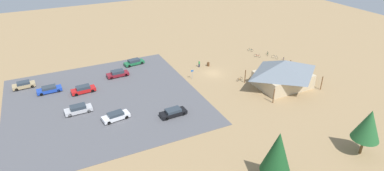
# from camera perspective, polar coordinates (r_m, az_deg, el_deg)

# --- Properties ---
(ground) EXTENTS (160.00, 160.00, 0.00)m
(ground) POSITION_cam_1_polar(r_m,az_deg,el_deg) (70.97, 3.84, 2.22)
(ground) COLOR #9E7F56
(ground) RESTS_ON ground
(parking_lot_asphalt) EXTENTS (35.13, 35.13, 0.05)m
(parking_lot_asphalt) POSITION_cam_1_polar(r_m,az_deg,el_deg) (62.40, -15.54, -2.58)
(parking_lot_asphalt) COLOR #56565B
(parking_lot_asphalt) RESTS_ON ground
(bike_pavilion) EXTENTS (12.37, 9.60, 5.76)m
(bike_pavilion) POSITION_cam_1_polar(r_m,az_deg,el_deg) (66.56, 16.26, 2.34)
(bike_pavilion) COLOR #C6B28E
(bike_pavilion) RESTS_ON ground
(trash_bin) EXTENTS (0.60, 0.60, 0.90)m
(trash_bin) POSITION_cam_1_polar(r_m,az_deg,el_deg) (74.41, 2.95, 3.87)
(trash_bin) COLOR brown
(trash_bin) RESTS_ON ground
(lot_sign) EXTENTS (0.56, 0.08, 2.20)m
(lot_sign) POSITION_cam_1_polar(r_m,az_deg,el_deg) (67.69, 0.05, 2.29)
(lot_sign) COLOR #99999E
(lot_sign) RESTS_ON ground
(pine_far_west) EXTENTS (3.88, 3.88, 7.81)m
(pine_far_west) POSITION_cam_1_polar(r_m,az_deg,el_deg) (41.30, 15.20, -11.57)
(pine_far_west) COLOR brown
(pine_far_west) RESTS_ON ground
(pine_midwest) EXTENTS (3.86, 3.86, 7.39)m
(pine_midwest) POSITION_cam_1_polar(r_m,az_deg,el_deg) (50.80, 29.28, -6.25)
(pine_midwest) COLOR brown
(pine_midwest) RESTS_ON ground
(bicycle_purple_near_sign) EXTENTS (1.10, 1.31, 0.82)m
(bicycle_purple_near_sign) POSITION_cam_1_polar(r_m,az_deg,el_deg) (80.64, 16.24, 4.61)
(bicycle_purple_near_sign) COLOR black
(bicycle_purple_near_sign) RESTS_ON ground
(bicycle_red_near_porch) EXTENTS (0.98, 1.45, 0.82)m
(bicycle_red_near_porch) POSITION_cam_1_polar(r_m,az_deg,el_deg) (81.05, 11.74, 5.29)
(bicycle_red_near_porch) COLOR black
(bicycle_red_near_porch) RESTS_ON ground
(bicycle_teal_by_bin) EXTENTS (0.78, 1.45, 0.78)m
(bicycle_teal_by_bin) POSITION_cam_1_polar(r_m,az_deg,el_deg) (84.52, 10.54, 6.32)
(bicycle_teal_by_bin) COLOR black
(bicycle_teal_by_bin) RESTS_ON ground
(bicycle_white_trailside) EXTENTS (0.72, 1.68, 0.90)m
(bicycle_white_trailside) POSITION_cam_1_polar(r_m,az_deg,el_deg) (81.15, 14.75, 4.99)
(bicycle_white_trailside) COLOR black
(bicycle_white_trailside) RESTS_ON ground
(bicycle_yellow_yard_right) EXTENTS (0.65, 1.71, 0.83)m
(bicycle_yellow_yard_right) POSITION_cam_1_polar(r_m,az_deg,el_deg) (77.46, 15.25, 3.81)
(bicycle_yellow_yard_right) COLOR black
(bicycle_yellow_yard_right) RESTS_ON ground
(bicycle_orange_front_row) EXTENTS (1.72, 0.49, 0.79)m
(bicycle_orange_front_row) POSITION_cam_1_polar(r_m,az_deg,el_deg) (68.09, 8.61, 1.14)
(bicycle_orange_front_row) COLOR black
(bicycle_orange_front_row) RESTS_ON ground
(bicycle_green_edge_north) EXTENTS (0.98, 1.54, 0.83)m
(bicycle_green_edge_north) POSITION_cam_1_polar(r_m,az_deg,el_deg) (83.03, 13.51, 5.64)
(bicycle_green_edge_north) COLOR black
(bicycle_green_edge_north) RESTS_ON ground
(car_silver_mid_lot) EXTENTS (4.73, 2.00, 1.43)m
(car_silver_mid_lot) POSITION_cam_1_polar(r_m,az_deg,el_deg) (59.51, -19.87, -4.03)
(car_silver_mid_lot) COLOR #BCBCC1
(car_silver_mid_lot) RESTS_ON parking_lot_asphalt
(car_blue_back_corner) EXTENTS (4.70, 2.06, 1.28)m
(car_blue_back_corner) POSITION_cam_1_polar(r_m,az_deg,el_deg) (68.68, -24.40, -0.63)
(car_blue_back_corner) COLOR #1E42B2
(car_blue_back_corner) RESTS_ON parking_lot_asphalt
(car_green_far_end) EXTENTS (4.92, 2.41, 1.35)m
(car_green_far_end) POSITION_cam_1_polar(r_m,az_deg,el_deg) (76.06, -10.44, 4.19)
(car_green_far_end) COLOR #1E6B3D
(car_green_far_end) RESTS_ON parking_lot_asphalt
(car_maroon_inner_stall) EXTENTS (4.73, 1.97, 1.42)m
(car_maroon_inner_stall) POSITION_cam_1_polar(r_m,az_deg,el_deg) (70.85, -13.29, 2.12)
(car_maroon_inner_stall) COLOR maroon
(car_maroon_inner_stall) RESTS_ON parking_lot_asphalt
(car_white_front_row) EXTENTS (4.82, 2.42, 1.34)m
(car_white_front_row) POSITION_cam_1_polar(r_m,az_deg,el_deg) (55.70, -13.61, -5.39)
(car_white_front_row) COLOR white
(car_white_front_row) RESTS_ON parking_lot_asphalt
(car_tan_end_stall) EXTENTS (4.34, 2.08, 1.37)m
(car_tan_end_stall) POSITION_cam_1_polar(r_m,az_deg,el_deg) (72.76, -28.14, 0.11)
(car_tan_end_stall) COLOR tan
(car_tan_end_stall) RESTS_ON parking_lot_asphalt
(car_red_aisle_side) EXTENTS (4.72, 2.05, 1.44)m
(car_red_aisle_side) POSITION_cam_1_polar(r_m,az_deg,el_deg) (66.02, -19.06, -0.66)
(car_red_aisle_side) COLOR red
(car_red_aisle_side) RESTS_ON parking_lot_asphalt
(car_black_by_curb) EXTENTS (4.76, 2.05, 1.32)m
(car_black_by_curb) POSITION_cam_1_polar(r_m,az_deg,el_deg) (55.28, -3.41, -4.85)
(car_black_by_curb) COLOR black
(car_black_by_curb) RESTS_ON parking_lot_asphalt
(visitor_crossing_yard) EXTENTS (0.40, 0.38, 1.66)m
(visitor_crossing_yard) POSITION_cam_1_polar(r_m,az_deg,el_deg) (73.60, 1.31, 3.98)
(visitor_crossing_yard) COLOR #2D3347
(visitor_crossing_yard) RESTS_ON ground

